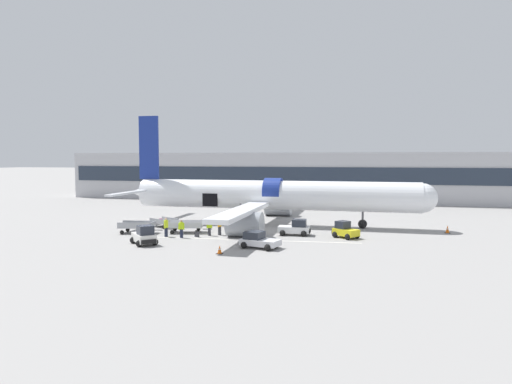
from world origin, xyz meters
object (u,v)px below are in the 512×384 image
at_px(baggage_tug_spare, 345,231).
at_px(baggage_cart_queued, 164,223).
at_px(airplane, 269,196).
at_px(baggage_tug_rear, 295,228).
at_px(ground_crew_loader_a, 229,222).
at_px(baggage_cart_empty, 137,227).
at_px(baggage_tug_lead, 258,241).
at_px(baggage_cart_loading, 187,227).
at_px(ground_crew_helper, 166,227).
at_px(ground_crew_driver, 209,227).
at_px(suitcase_on_tarmac_upright, 197,234).
at_px(ground_crew_loader_b, 220,226).
at_px(ground_crew_supervisor, 181,228).
at_px(baggage_tug_mid, 144,236).

height_order(baggage_tug_spare, baggage_cart_queued, baggage_tug_spare).
bearing_deg(airplane, baggage_tug_rear, -56.00).
height_order(baggage_tug_spare, ground_crew_loader_a, ground_crew_loader_a).
xyz_separation_m(baggage_cart_queued, baggage_cart_empty, (-0.87, -4.27, 0.11)).
distance_m(airplane, baggage_cart_queued, 11.51).
xyz_separation_m(baggage_tug_lead, baggage_cart_loading, (-8.60, 5.69, -0.02)).
bearing_deg(ground_crew_helper, ground_crew_loader_a, 48.85).
height_order(baggage_cart_loading, ground_crew_driver, ground_crew_driver).
relative_size(baggage_cart_loading, suitcase_on_tarmac_upright, 7.48).
distance_m(ground_crew_loader_b, ground_crew_driver, 1.00).
height_order(airplane, baggage_tug_spare, airplane).
height_order(airplane, baggage_cart_empty, airplane).
distance_m(baggage_cart_loading, ground_crew_loader_a, 4.28).
relative_size(ground_crew_supervisor, ground_crew_helper, 0.93).
distance_m(airplane, baggage_tug_rear, 7.36).
relative_size(ground_crew_driver, ground_crew_supervisor, 0.94).
relative_size(baggage_cart_empty, ground_crew_loader_b, 2.52).
relative_size(airplane, baggage_cart_queued, 8.96).
bearing_deg(suitcase_on_tarmac_upright, baggage_tug_spare, 12.20).
height_order(baggage_tug_rear, ground_crew_driver, ground_crew_driver).
bearing_deg(baggage_cart_loading, baggage_tug_mid, -99.53).
xyz_separation_m(baggage_cart_empty, ground_crew_helper, (3.60, -1.12, 0.37)).
height_order(baggage_cart_queued, ground_crew_loader_a, ground_crew_loader_a).
distance_m(airplane, ground_crew_loader_a, 5.90).
height_order(baggage_cart_loading, ground_crew_supervisor, ground_crew_supervisor).
xyz_separation_m(baggage_tug_rear, baggage_cart_loading, (-10.55, -1.13, -0.08)).
relative_size(ground_crew_loader_a, suitcase_on_tarmac_upright, 2.76).
relative_size(baggage_tug_lead, baggage_cart_empty, 0.81).
xyz_separation_m(ground_crew_loader_a, ground_crew_supervisor, (-2.87, -5.31, 0.03)).
bearing_deg(baggage_cart_loading, baggage_tug_spare, 2.94).
distance_m(baggage_tug_rear, baggage_cart_empty, 15.37).
bearing_deg(ground_crew_loader_b, baggage_tug_lead, -45.30).
height_order(ground_crew_loader_b, ground_crew_driver, ground_crew_loader_b).
relative_size(baggage_tug_mid, ground_crew_loader_a, 1.82).
distance_m(baggage_cart_loading, suitcase_on_tarmac_upright, 2.82).
xyz_separation_m(baggage_cart_queued, ground_crew_loader_b, (7.27, -3.31, 0.45)).
bearing_deg(baggage_cart_loading, ground_crew_loader_b, -9.64).
bearing_deg(baggage_tug_spare, baggage_tug_mid, -155.51).
xyz_separation_m(ground_crew_loader_a, ground_crew_driver, (-0.77, -3.60, -0.03)).
bearing_deg(baggage_cart_queued, airplane, 21.85).
bearing_deg(baggage_cart_empty, baggage_tug_mid, -55.75).
height_order(baggage_tug_lead, ground_crew_supervisor, ground_crew_supervisor).
bearing_deg(ground_crew_driver, baggage_tug_mid, -124.97).
bearing_deg(ground_crew_driver, ground_crew_supervisor, -140.94).
xyz_separation_m(ground_crew_loader_a, ground_crew_helper, (-4.48, -5.13, 0.09)).
xyz_separation_m(baggage_cart_loading, baggage_cart_empty, (-4.58, -1.56, 0.00)).
xyz_separation_m(baggage_tug_lead, baggage_tug_rear, (1.95, 6.82, 0.06)).
relative_size(baggage_tug_spare, ground_crew_loader_b, 1.52).
relative_size(baggage_tug_rear, baggage_tug_spare, 1.19).
distance_m(airplane, baggage_cart_loading, 9.92).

